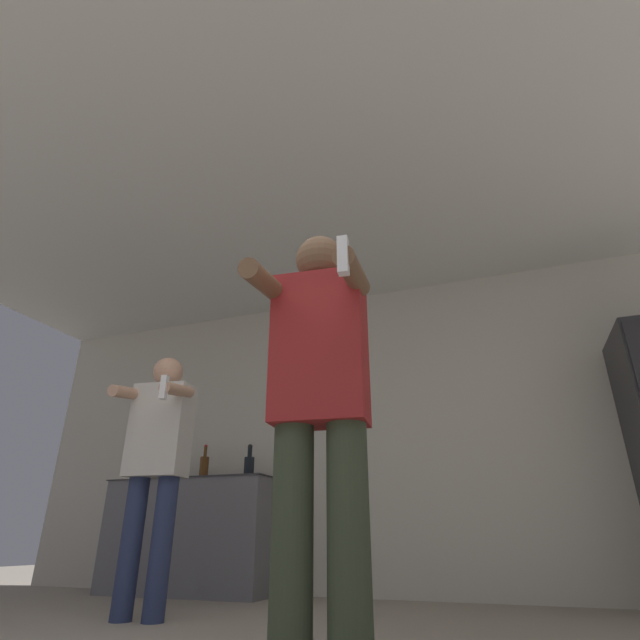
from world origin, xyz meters
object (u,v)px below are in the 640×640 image
(bottle_short_whiskey, at_px, (249,465))
(person_man_side, at_px, (157,456))
(bottle_tall_gin, at_px, (204,467))
(person_woman_foreground, at_px, (319,403))
(bottle_green_wine, at_px, (178,468))

(bottle_short_whiskey, relative_size, person_man_side, 0.18)
(bottle_tall_gin, bearing_deg, person_man_side, -69.19)
(bottle_short_whiskey, bearing_deg, person_woman_foreground, -56.73)
(bottle_green_wine, height_order, person_woman_foreground, person_woman_foreground)
(bottle_green_wine, bearing_deg, bottle_short_whiskey, -0.00)
(bottle_green_wine, relative_size, bottle_short_whiskey, 1.05)
(bottle_tall_gin, bearing_deg, bottle_green_wine, 180.00)
(bottle_tall_gin, xyz_separation_m, person_woman_foreground, (1.89, -2.20, -0.11))
(bottle_green_wine, relative_size, person_man_side, 0.19)
(bottle_tall_gin, relative_size, bottle_green_wine, 1.04)
(bottle_short_whiskey, xyz_separation_m, person_man_side, (0.05, -1.32, -0.11))
(bottle_short_whiskey, height_order, person_man_side, person_man_side)
(person_man_side, bearing_deg, bottle_tall_gin, 110.81)
(person_woman_foreground, height_order, person_man_side, person_woman_foreground)
(person_woman_foreground, xyz_separation_m, person_man_side, (-1.39, 0.88, -0.00))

